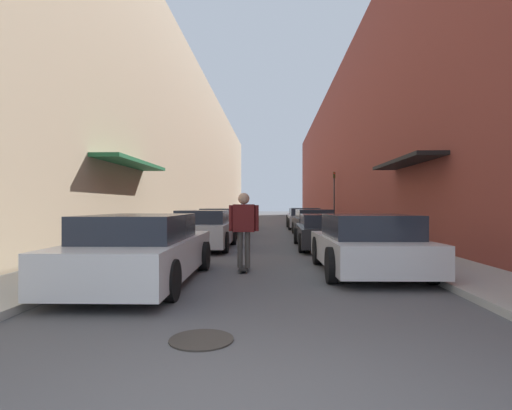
% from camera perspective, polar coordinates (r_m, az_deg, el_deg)
% --- Properties ---
extents(ground, '(138.28, 138.28, 0.00)m').
position_cam_1_polar(ground, '(27.60, 2.01, -3.08)').
color(ground, '#515154').
extents(curb_strip_left, '(1.80, 62.86, 0.12)m').
position_cam_1_polar(curb_strip_left, '(34.15, -4.83, -2.39)').
color(curb_strip_left, '#A3A099').
rests_on(curb_strip_left, ground).
extents(curb_strip_right, '(1.80, 62.86, 0.12)m').
position_cam_1_polar(curb_strip_right, '(34.10, 9.02, -2.40)').
color(curb_strip_right, '#A3A099').
rests_on(curb_strip_right, ground).
extents(building_row_left, '(4.90, 62.86, 11.41)m').
position_cam_1_polar(building_row_left, '(34.86, -9.60, 6.95)').
color(building_row_left, tan).
rests_on(building_row_left, ground).
extents(building_row_right, '(4.90, 62.86, 11.52)m').
position_cam_1_polar(building_row_right, '(34.79, 13.81, 7.06)').
color(building_row_right, brown).
rests_on(building_row_right, ground).
extents(parked_car_left_0, '(1.99, 4.76, 1.29)m').
position_cam_1_polar(parked_car_left_0, '(7.85, -15.89, -6.16)').
color(parked_car_left_0, silver).
rests_on(parked_car_left_0, ground).
extents(parked_car_left_1, '(1.87, 4.16, 1.30)m').
position_cam_1_polar(parked_car_left_1, '(13.56, -7.35, -3.54)').
color(parked_car_left_1, '#B7B7BC').
rests_on(parked_car_left_1, ground).
extents(parked_car_left_2, '(1.87, 4.36, 1.31)m').
position_cam_1_polar(parked_car_left_2, '(18.81, -5.12, -2.57)').
color(parked_car_left_2, '#B7B7BC').
rests_on(parked_car_left_2, ground).
extents(parked_car_left_3, '(1.88, 4.84, 1.26)m').
position_cam_1_polar(parked_car_left_3, '(24.88, -3.27, -2.00)').
color(parked_car_left_3, gray).
rests_on(parked_car_left_3, ground).
extents(parked_car_right_0, '(2.05, 3.99, 1.27)m').
position_cam_1_polar(parked_car_right_0, '(8.94, 15.61, -5.47)').
color(parked_car_right_0, silver).
rests_on(parked_car_right_0, ground).
extents(parked_car_right_1, '(2.09, 4.49, 1.16)m').
position_cam_1_polar(parked_car_right_1, '(13.84, 10.09, -3.75)').
color(parked_car_right_1, '#232326').
rests_on(parked_car_right_1, ground).
extents(parked_car_right_2, '(1.88, 4.49, 1.27)m').
position_cam_1_polar(parked_car_right_2, '(19.41, 8.16, -2.53)').
color(parked_car_right_2, '#232326').
rests_on(parked_car_right_2, ground).
extents(parked_car_right_3, '(2.07, 4.80, 1.29)m').
position_cam_1_polar(parked_car_right_3, '(24.99, 6.89, -1.93)').
color(parked_car_right_3, '#B7B7BC').
rests_on(parked_car_right_3, ground).
extents(parked_car_right_4, '(1.94, 4.39, 1.23)m').
position_cam_1_polar(parked_car_right_4, '(30.27, 6.27, -1.66)').
color(parked_car_right_4, maroon).
rests_on(parked_car_right_4, ground).
extents(skateboarder, '(0.67, 0.78, 1.74)m').
position_cam_1_polar(skateboarder, '(8.88, -1.76, -2.57)').
color(skateboarder, black).
rests_on(skateboarder, ground).
extents(manhole_cover, '(0.70, 0.70, 0.02)m').
position_cam_1_polar(manhole_cover, '(4.59, -7.80, -18.52)').
color(manhole_cover, '#332D28').
rests_on(manhole_cover, ground).
extents(traffic_light, '(0.16, 0.22, 3.76)m').
position_cam_1_polar(traffic_light, '(29.48, 11.10, 1.83)').
color(traffic_light, '#2D2D2D').
rests_on(traffic_light, curb_strip_right).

